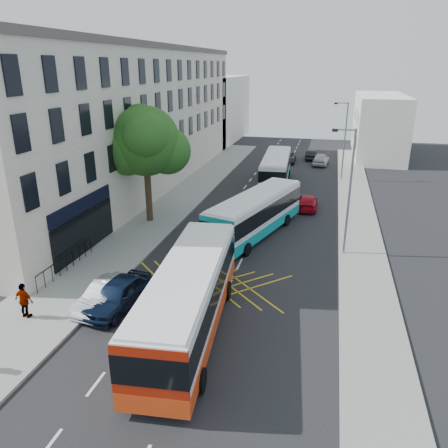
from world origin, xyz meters
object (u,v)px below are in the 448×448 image
Objects in this scene: bus_mid at (255,214)px; parked_car_blue at (118,294)px; lamp_near at (348,186)px; motorbike at (190,361)px; bus_near at (189,297)px; distant_car_grey at (287,157)px; parked_car_silver at (106,295)px; red_hatchback at (307,202)px; bus_far at (276,169)px; distant_car_silver at (321,159)px; distant_car_dark at (311,155)px; lamp_far at (344,137)px; street_tree at (145,142)px; pedestrian_far at (24,301)px.

bus_mid is 12.74m from parked_car_blue.
motorbike is at bearing -113.21° from lamp_near.
bus_mid is at bearing 81.06° from bus_near.
lamp_near is 1.72× the size of distant_car_grey.
bus_near is 2.91× the size of parked_car_silver.
distant_car_grey is (0.41, 38.69, -1.08)m from bus_near.
parked_car_silver is at bearing 63.93° from red_hatchback.
bus_near is 38.71m from distant_car_grey.
bus_mid is 14.74m from bus_far.
distant_car_silver is at bearing 77.80° from bus_near.
parked_car_blue is (-5.16, 4.27, -0.08)m from motorbike.
distant_car_grey is 3.88m from distant_car_dark.
lamp_far reaches higher than bus_far.
parked_car_blue reaches higher than distant_car_dark.
street_tree reaches higher than pedestrian_far.
bus_far is at bearing 83.92° from bus_near.
distant_car_grey is 2.58× the size of pedestrian_far.
parked_car_blue is (-4.12, 1.06, -0.96)m from bus_near.
parked_car_blue is 1.05× the size of distant_car_silver.
lamp_far is 34.55m from motorbike.
parked_car_silver is 20.96m from red_hatchback.
lamp_far is 19.12m from bus_mid.
red_hatchback is (8.28, 18.90, -0.17)m from parked_car_blue.
lamp_far is at bearing -107.26° from pedestrian_far.
lamp_far is (14.71, 17.03, -1.68)m from street_tree.
parked_car_blue is 2.51× the size of pedestrian_far.
bus_far is (0.42, 27.51, -0.12)m from bus_near.
distant_car_grey is (4.53, 37.63, -0.12)m from parked_car_blue.
bus_far is at bearing 87.71° from parked_car_blue.
pedestrian_far reaches higher than distant_car_silver.
motorbike reaches higher than distant_car_silver.
bus_mid is (8.56, -0.82, -4.69)m from street_tree.
bus_near reaches higher than parked_car_silver.
pedestrian_far is at bearing 156.57° from motorbike.
motorbike is at bearing -77.07° from bus_near.
red_hatchback reaches higher than distant_car_dark.
lamp_far is 1.77× the size of parked_car_blue.
lamp_near and lamp_far have the same top height.
street_tree is at bearing -109.45° from distant_car_grey.
distant_car_dark is (2.92, 2.56, -0.05)m from distant_car_grey.
parked_car_silver is (-11.80, -9.60, -3.94)m from lamp_near.
bus_far is 29.75m from pedestrian_far.
street_tree is 19.72m from motorbike.
lamp_far is 1.72× the size of distant_car_grey.
bus_near reaches higher than bus_far.
lamp_far is 2.23× the size of distant_car_dark.
lamp_near is 13.04m from bus_near.
bus_near is 2.63× the size of parked_car_blue.
parked_car_blue is at bearing 65.65° from red_hatchback.
lamp_near is 1.85× the size of distant_car_silver.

